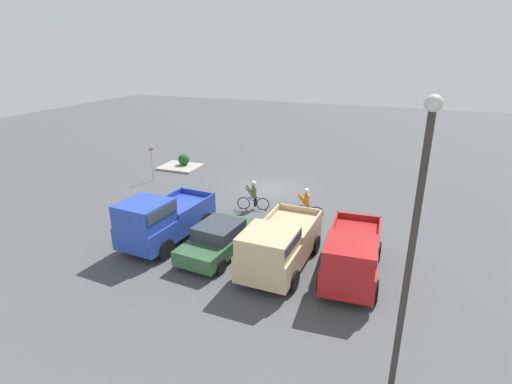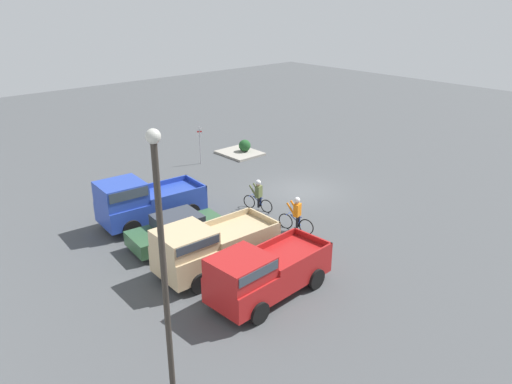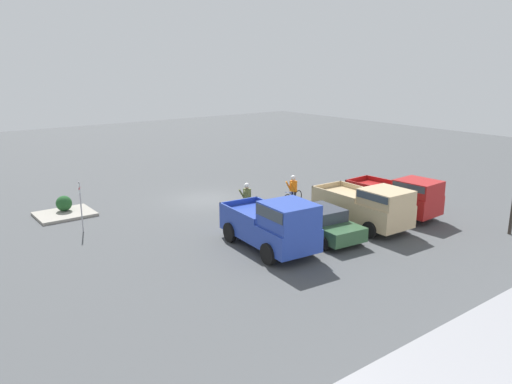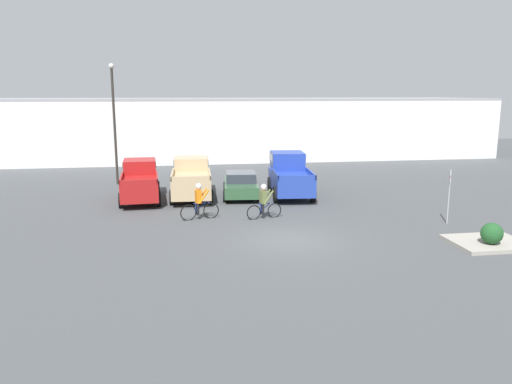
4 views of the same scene
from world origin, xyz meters
name	(u,v)px [view 2 (image 2 of 4)]	position (x,y,z in m)	size (l,w,h in m)	color
ground_plane	(301,191)	(0.00, 0.00, 0.00)	(80.00, 80.00, 0.00)	#424447
pickup_truck_0	(263,272)	(-6.40, 8.87, 1.09)	(2.33, 5.01, 2.11)	maroon
pickup_truck_1	(210,246)	(-3.57, 9.12, 1.11)	(2.43, 5.09, 2.14)	tan
sedan_0	(178,230)	(-0.78, 8.80, 0.71)	(2.34, 4.47, 1.42)	#2D5133
pickup_truck_2	(142,201)	(2.06, 8.89, 1.22)	(2.60, 5.16, 2.38)	#233D9E
cyclist_0	(258,194)	(-0.35, 3.62, 0.86)	(1.74, 0.57, 1.68)	black
cyclist_1	(297,214)	(-3.36, 3.94, 0.88)	(1.84, 0.58, 1.75)	black
fire_lane_sign	(200,142)	(7.74, 1.40, 1.50)	(0.17, 0.27, 2.49)	#9E9EA3
lamppost	(163,255)	(-8.21, 13.92, 4.42)	(0.36, 0.36, 7.64)	#2D2823
curb_island	(240,153)	(7.62, -1.85, 0.07)	(2.83, 2.37, 0.15)	gray
shrub	(245,146)	(7.50, -2.21, 0.56)	(0.83, 0.83, 0.83)	#1E4C23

